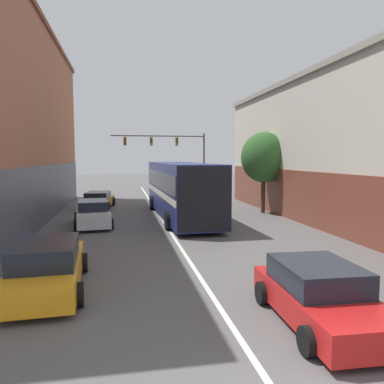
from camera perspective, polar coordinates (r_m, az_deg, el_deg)
lane_center_line at (r=22.40m, az=-4.62°, el=-4.08°), size 0.14×48.33×0.01m
bus at (r=22.58m, az=-1.81°, el=0.76°), size 3.16×12.18×3.31m
hatchback_foreground at (r=9.01m, az=18.93°, el=-14.66°), size 2.13×4.04×1.28m
parked_car_left_near at (r=20.59m, az=-14.88°, el=-3.21°), size 2.25×4.39×1.39m
parked_car_left_mid at (r=27.75m, az=-14.07°, el=-1.21°), size 2.32×4.57×1.19m
parked_car_left_far at (r=11.12m, az=-21.21°, el=-10.60°), size 2.20×4.74×1.39m
traffic_signal_gantry at (r=36.46m, az=-3.02°, el=6.65°), size 9.09×0.36×6.00m
street_tree_near at (r=24.95m, az=10.87°, el=5.18°), size 2.99×2.69×5.30m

